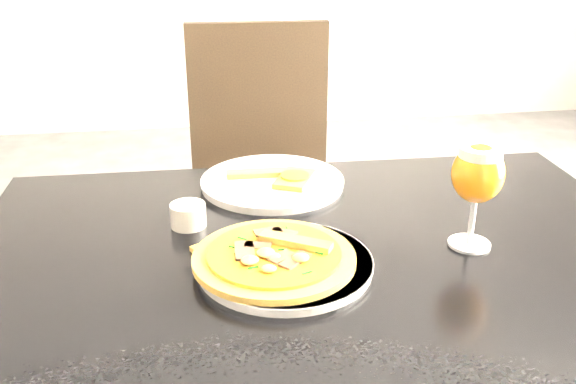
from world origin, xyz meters
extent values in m
cube|color=black|center=(0.01, -0.11, 0.73)|extent=(1.21, 0.82, 0.03)
cylinder|color=black|center=(-0.52, 0.24, 0.36)|extent=(0.05, 0.05, 0.72)
cylinder|color=black|center=(0.56, 0.22, 0.36)|extent=(0.05, 0.05, 0.72)
cube|color=black|center=(0.01, 0.67, 0.48)|extent=(0.47, 0.47, 0.04)
cylinder|color=black|center=(-0.18, 0.50, 0.23)|extent=(0.04, 0.04, 0.46)
cylinder|color=black|center=(0.18, 0.48, 0.23)|extent=(0.04, 0.04, 0.46)
cylinder|color=black|center=(-0.17, 0.86, 0.23)|extent=(0.04, 0.04, 0.46)
cylinder|color=black|center=(0.20, 0.85, 0.23)|extent=(0.04, 0.04, 0.46)
cube|color=black|center=(0.01, 0.88, 0.75)|extent=(0.43, 0.05, 0.45)
cylinder|color=silver|center=(-0.05, -0.17, 0.76)|extent=(0.37, 0.37, 0.01)
cylinder|color=brown|center=(-0.07, -0.17, 0.77)|extent=(0.26, 0.26, 0.01)
cylinder|color=#C65810|center=(-0.07, -0.17, 0.78)|extent=(0.21, 0.21, 0.01)
cube|color=#442F1D|center=(-0.04, -0.17, 0.78)|extent=(0.05, 0.03, 0.00)
cube|color=#442F1D|center=(-0.05, -0.13, 0.78)|extent=(0.05, 0.06, 0.00)
cube|color=#442F1D|center=(-0.10, -0.11, 0.78)|extent=(0.05, 0.06, 0.00)
cube|color=#442F1D|center=(-0.10, -0.17, 0.78)|extent=(0.05, 0.03, 0.00)
cube|color=#442F1D|center=(-0.10, -0.21, 0.78)|extent=(0.05, 0.06, 0.00)
cube|color=#442F1D|center=(-0.04, -0.23, 0.78)|extent=(0.05, 0.06, 0.00)
ellipsoid|color=gold|center=(-0.06, -0.16, 0.79)|extent=(0.02, 0.02, 0.01)
ellipsoid|color=gold|center=(-0.08, -0.11, 0.79)|extent=(0.02, 0.02, 0.01)
ellipsoid|color=gold|center=(-0.09, -0.17, 0.79)|extent=(0.02, 0.02, 0.01)
ellipsoid|color=gold|center=(-0.10, -0.23, 0.79)|extent=(0.02, 0.02, 0.01)
ellipsoid|color=gold|center=(-0.06, -0.18, 0.79)|extent=(0.02, 0.02, 0.01)
cube|color=#0E4E10|center=(-0.07, -0.16, 0.78)|extent=(0.01, 0.02, 0.00)
cube|color=#0E4E10|center=(-0.08, -0.13, 0.78)|extent=(0.01, 0.02, 0.00)
cube|color=#0E4E10|center=(-0.12, -0.12, 0.78)|extent=(0.01, 0.01, 0.00)
cube|color=#0E4E10|center=(-0.10, -0.16, 0.78)|extent=(0.02, 0.01, 0.00)
cube|color=#0E4E10|center=(-0.12, -0.19, 0.78)|extent=(0.02, 0.01, 0.00)
cube|color=#0E4E10|center=(-0.08, -0.18, 0.78)|extent=(0.01, 0.02, 0.00)
cube|color=#0E4E10|center=(-0.08, -0.21, 0.78)|extent=(0.00, 0.02, 0.00)
cube|color=#0E4E10|center=(-0.04, -0.23, 0.78)|extent=(0.01, 0.02, 0.00)
cube|color=#0E4E10|center=(-0.05, -0.18, 0.78)|extent=(0.02, 0.01, 0.00)
cube|color=#0E4E10|center=(-0.02, -0.17, 0.78)|extent=(0.02, 0.00, 0.00)
cube|color=#0E4E10|center=(-0.06, -0.16, 0.78)|extent=(0.02, 0.01, 0.00)
cube|color=brown|center=(-0.03, -0.18, 0.79)|extent=(0.12, 0.08, 0.01)
cylinder|color=silver|center=(-0.03, 0.17, 0.76)|extent=(0.33, 0.33, 0.02)
cube|color=brown|center=(-0.06, 0.19, 0.77)|extent=(0.13, 0.03, 0.01)
cube|color=brown|center=(0.01, 0.15, 0.77)|extent=(0.10, 0.12, 0.01)
cylinder|color=#C65810|center=(0.01, 0.15, 0.78)|extent=(0.06, 0.06, 0.00)
cube|color=brown|center=(-0.15, -0.07, 0.75)|extent=(0.11, 0.08, 0.01)
cylinder|color=beige|center=(-0.21, 0.01, 0.77)|extent=(0.06, 0.06, 0.04)
cylinder|color=gold|center=(-0.21, 0.01, 0.79)|extent=(0.06, 0.06, 0.01)
cylinder|color=silver|center=(0.27, -0.14, 0.75)|extent=(0.07, 0.07, 0.01)
cylinder|color=silver|center=(0.27, -0.14, 0.79)|extent=(0.01, 0.01, 0.08)
ellipsoid|color=#9F580F|center=(0.27, -0.14, 0.88)|extent=(0.09, 0.09, 0.10)
cylinder|color=beige|center=(0.27, -0.14, 0.92)|extent=(0.07, 0.07, 0.02)
camera|label=1|loc=(-0.18, -1.05, 1.27)|focal=40.00mm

